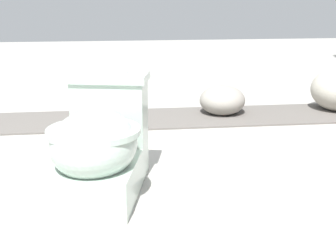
# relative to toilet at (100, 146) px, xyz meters

# --- Properties ---
(ground_plane) EXTENTS (14.00, 14.00, 0.00)m
(ground_plane) POSITION_rel_toilet_xyz_m (-0.04, -0.05, -0.22)
(ground_plane) COLOR #A8A59E
(gravel_strip) EXTENTS (0.56, 8.00, 0.01)m
(gravel_strip) POSITION_rel_toilet_xyz_m (-1.24, 0.45, -0.21)
(gravel_strip) COLOR #605B56
(gravel_strip) RESTS_ON ground
(toilet) EXTENTS (0.70, 0.50, 0.52)m
(toilet) POSITION_rel_toilet_xyz_m (0.00, 0.00, 0.00)
(toilet) COLOR #B2C6B7
(toilet) RESTS_ON ground
(boulder_far) EXTENTS (0.45, 0.44, 0.22)m
(boulder_far) POSITION_rel_toilet_xyz_m (-1.31, 0.87, -0.11)
(boulder_far) COLOR gray
(boulder_far) RESTS_ON ground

